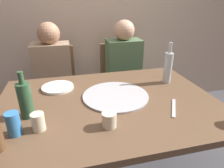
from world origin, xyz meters
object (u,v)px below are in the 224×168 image
object	(u,v)px
beer_bottle	(25,100)
chair_right	(122,78)
pizza_tray	(116,96)
table_knife	(174,108)
tumbler_near	(38,122)
soda_can	(14,124)
wine_bottle	(168,67)
plate_stack	(58,87)
wine_glass	(109,120)
dining_table	(109,111)
guest_in_beanie	(126,73)
guest_in_sweater	(54,79)
chair_left	(55,85)

from	to	relation	value
beer_bottle	chair_right	bearing A→B (deg)	49.03
pizza_tray	table_knife	size ratio (longest dim) A/B	2.03
tumbler_near	soda_can	distance (m)	0.11
pizza_tray	wine_bottle	bearing A→B (deg)	16.79
table_knife	plate_stack	bearing A→B (deg)	-93.52
wine_bottle	wine_glass	world-z (taller)	wine_bottle
dining_table	wine_glass	distance (m)	0.30
wine_bottle	wine_glass	bearing A→B (deg)	-141.60
dining_table	beer_bottle	size ratio (longest dim) A/B	5.25
pizza_tray	tumbler_near	world-z (taller)	tumbler_near
soda_can	pizza_tray	bearing A→B (deg)	24.61
dining_table	guest_in_beanie	distance (m)	0.84
dining_table	chair_right	distance (m)	0.99
plate_stack	guest_in_sweater	world-z (taller)	guest_in_sweater
pizza_tray	plate_stack	distance (m)	0.44
guest_in_beanie	chair_right	bearing A→B (deg)	-90.00
wine_bottle	chair_right	distance (m)	0.83
guest_in_beanie	wine_glass	bearing A→B (deg)	67.70
plate_stack	dining_table	bearing A→B (deg)	-40.29
wine_bottle	guest_in_sweater	xyz separation A→B (m)	(-0.89, 0.57, -0.24)
guest_in_sweater	wine_glass	bearing A→B (deg)	107.23
pizza_tray	guest_in_sweater	world-z (taller)	guest_in_sweater
soda_can	guest_in_beanie	world-z (taller)	guest_in_beanie
guest_in_beanie	pizza_tray	bearing A→B (deg)	66.94
dining_table	chair_left	bearing A→B (deg)	112.54
dining_table	chair_left	xyz separation A→B (m)	(-0.38, 0.91, -0.17)
soda_can	wine_glass	bearing A→B (deg)	-6.00
table_knife	wine_glass	bearing A→B (deg)	-48.86
dining_table	soda_can	bearing A→B (deg)	-157.32
wine_bottle	beer_bottle	bearing A→B (deg)	-165.97
tumbler_near	wine_glass	bearing A→B (deg)	-9.60
pizza_tray	table_knife	world-z (taller)	pizza_tray
dining_table	table_knife	size ratio (longest dim) A/B	6.45
plate_stack	guest_in_beanie	distance (m)	0.85
tumbler_near	guest_in_beanie	bearing A→B (deg)	51.27
pizza_tray	wine_glass	size ratio (longest dim) A/B	5.50
wine_glass	chair_right	xyz separation A→B (m)	(0.42, 1.18, -0.28)
tumbler_near	chair_right	distance (m)	1.39
chair_left	guest_in_sweater	xyz separation A→B (m)	(-0.00, -0.15, 0.13)
soda_can	plate_stack	bearing A→B (deg)	67.95
wine_bottle	wine_glass	size ratio (longest dim) A/B	3.92
wine_bottle	tumbler_near	world-z (taller)	wine_bottle
tumbler_near	dining_table	bearing A→B (deg)	26.68
soda_can	chair_right	world-z (taller)	chair_right
wine_bottle	plate_stack	distance (m)	0.85
soda_can	chair_left	distance (m)	1.18
beer_bottle	plate_stack	bearing A→B (deg)	64.65
table_knife	chair_right	bearing A→B (deg)	-149.55
soda_can	guest_in_beanie	xyz separation A→B (m)	(0.88, 0.98, -0.18)
pizza_tray	plate_stack	world-z (taller)	plate_stack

